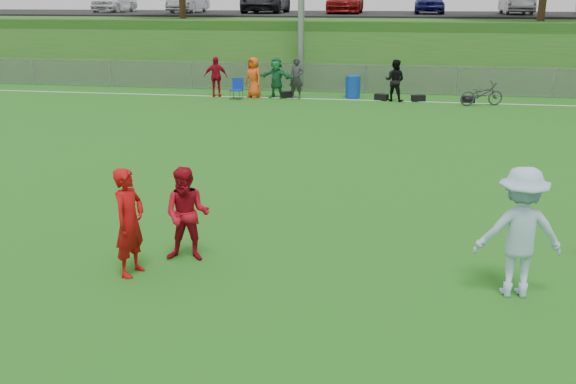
% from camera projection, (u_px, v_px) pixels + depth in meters
% --- Properties ---
extents(ground, '(120.00, 120.00, 0.00)m').
position_uv_depth(ground, '(285.00, 284.00, 9.74)').
color(ground, '#256B16').
rests_on(ground, ground).
extents(sideline_far, '(60.00, 0.10, 0.01)m').
position_uv_depth(sideline_far, '(361.00, 100.00, 26.68)').
color(sideline_far, white).
rests_on(sideline_far, ground).
extents(fence, '(58.00, 0.06, 1.30)m').
position_uv_depth(fence, '(365.00, 79.00, 28.37)').
color(fence, gray).
rests_on(fence, ground).
extents(berm, '(120.00, 18.00, 3.00)m').
position_uv_depth(berm, '(376.00, 42.00, 38.47)').
color(berm, '#1C5919').
rests_on(berm, ground).
extents(parking_lot, '(120.00, 12.00, 0.10)m').
position_uv_depth(parking_lot, '(379.00, 14.00, 39.90)').
color(parking_lot, black).
rests_on(parking_lot, berm).
extents(car_row, '(32.04, 5.18, 1.44)m').
position_uv_depth(car_row, '(359.00, 1.00, 38.92)').
color(car_row, white).
rests_on(car_row, parking_lot).
extents(spectator_row, '(8.61, 0.91, 1.69)m').
position_uv_depth(spectator_row, '(289.00, 78.00, 26.94)').
color(spectator_row, '#AB0B1F').
rests_on(spectator_row, ground).
extents(gear_bags, '(8.06, 0.49, 0.26)m').
position_uv_depth(gear_bags, '(387.00, 97.00, 26.56)').
color(gear_bags, black).
rests_on(gear_bags, ground).
extents(player_red_left, '(0.53, 0.70, 1.72)m').
position_uv_depth(player_red_left, '(129.00, 222.00, 9.87)').
color(player_red_left, '#AC0B0C').
rests_on(player_red_left, ground).
extents(player_red_center, '(0.81, 0.65, 1.58)m').
position_uv_depth(player_red_center, '(187.00, 214.00, 10.43)').
color(player_red_center, '#A60B1B').
rests_on(player_red_center, ground).
extents(player_blue, '(1.31, 0.85, 1.92)m').
position_uv_depth(player_blue, '(520.00, 232.00, 9.15)').
color(player_blue, '#A5C9E5').
rests_on(player_blue, ground).
extents(recycling_bin, '(0.79, 0.79, 0.94)m').
position_uv_depth(recycling_bin, '(353.00, 87.00, 27.14)').
color(recycling_bin, '#0F38A7').
rests_on(recycling_bin, ground).
extents(camp_chair, '(0.51, 0.52, 0.86)m').
position_uv_depth(camp_chair, '(237.00, 93.00, 26.90)').
color(camp_chair, '#0F2FA5').
rests_on(camp_chair, ground).
extents(bicycle, '(1.87, 1.17, 0.93)m').
position_uv_depth(bicycle, '(482.00, 94.00, 25.24)').
color(bicycle, '#2E2E31').
rests_on(bicycle, ground).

